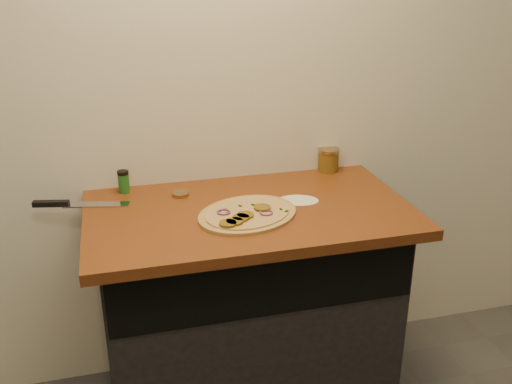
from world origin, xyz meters
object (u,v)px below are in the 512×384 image
object	(u,v)px
pizza	(247,214)
chefs_knife	(72,204)
spice_shaker	(124,182)
salsa_jar	(328,160)

from	to	relation	value
pizza	chefs_knife	world-z (taller)	pizza
chefs_knife	spice_shaker	world-z (taller)	spice_shaker
salsa_jar	pizza	bearing A→B (deg)	-140.80
chefs_knife	salsa_jar	size ratio (longest dim) A/B	3.54
salsa_jar	spice_shaker	xyz separation A→B (m)	(-0.87, -0.03, -0.01)
pizza	chefs_knife	bearing A→B (deg)	157.32
spice_shaker	salsa_jar	bearing A→B (deg)	1.77
salsa_jar	spice_shaker	world-z (taller)	salsa_jar
pizza	spice_shaker	distance (m)	0.54
spice_shaker	chefs_knife	bearing A→B (deg)	-156.00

